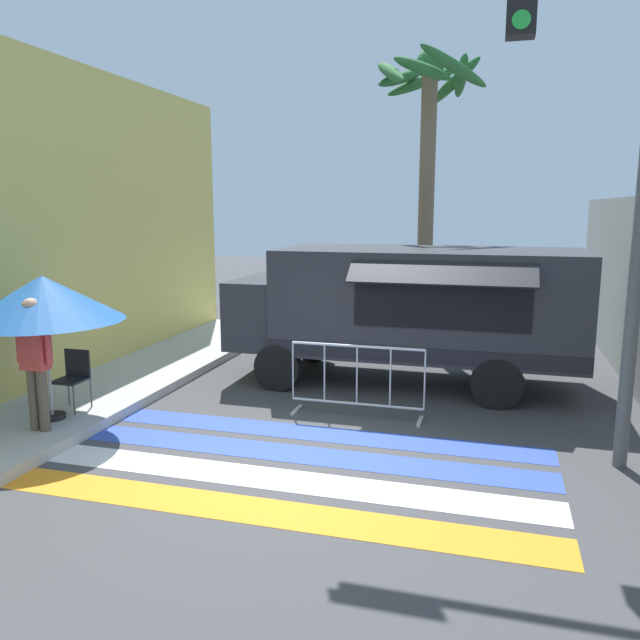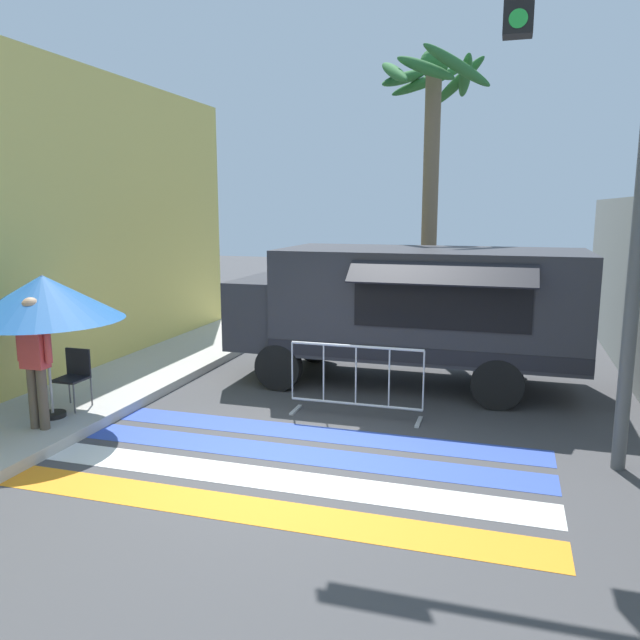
{
  "view_description": "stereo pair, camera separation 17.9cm",
  "coord_description": "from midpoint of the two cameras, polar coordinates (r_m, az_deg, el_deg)",
  "views": [
    {
      "loc": [
        2.36,
        -6.77,
        3.03
      ],
      "look_at": [
        -0.27,
        2.52,
        1.29
      ],
      "focal_mm": 35.0,
      "sensor_mm": 36.0,
      "label": 1
    },
    {
      "loc": [
        2.53,
        -6.72,
        3.03
      ],
      "look_at": [
        -0.27,
        2.52,
        1.29
      ],
      "focal_mm": 35.0,
      "sensor_mm": 36.0,
      "label": 2
    }
  ],
  "objects": [
    {
      "name": "traffic_signal_pole",
      "position": [
        7.8,
        21.64,
        18.58
      ],
      "size": [
        4.15,
        0.29,
        6.32
      ],
      "color": "#515456",
      "rests_on": "ground_plane"
    },
    {
      "name": "palm_tree",
      "position": [
        13.88,
        9.42,
        16.29
      ],
      "size": [
        2.51,
        2.42,
        6.26
      ],
      "color": "#7A664C",
      "rests_on": "ground_plane"
    },
    {
      "name": "barricade_front",
      "position": [
        9.14,
        2.83,
        -5.64
      ],
      "size": [
        1.99,
        0.44,
        1.08
      ],
      "color": "#B7BABF",
      "rests_on": "ground_plane"
    },
    {
      "name": "patio_umbrella",
      "position": [
        9.19,
        -24.5,
        1.78
      ],
      "size": [
        2.12,
        2.12,
        1.99
      ],
      "color": "black",
      "rests_on": "sidewalk_left"
    },
    {
      "name": "food_truck",
      "position": [
        10.83,
        7.01,
        1.47
      ],
      "size": [
        5.91,
        2.71,
        2.35
      ],
      "color": "#2D2D33",
      "rests_on": "ground_plane"
    },
    {
      "name": "crosswalk_painted",
      "position": [
        7.66,
        -4.26,
        -13.09
      ],
      "size": [
        6.4,
        2.84,
        0.01
      ],
      "color": "orange",
      "rests_on": "ground_plane"
    },
    {
      "name": "folding_chair",
      "position": [
        9.78,
        -22.1,
        -4.58
      ],
      "size": [
        0.41,
        0.41,
        0.85
      ],
      "rotation": [
        0.0,
        0.0,
        0.3
      ],
      "color": "#4C4C51",
      "rests_on": "sidewalk_left"
    },
    {
      "name": "vendor_person",
      "position": [
        8.87,
        -25.16,
        -2.97
      ],
      "size": [
        0.53,
        0.23,
        1.76
      ],
      "rotation": [
        0.0,
        0.0,
        -0.17
      ],
      "color": "brown",
      "rests_on": "sidewalk_left"
    },
    {
      "name": "ground_plane",
      "position": [
        7.78,
        -3.88,
        -12.71
      ],
      "size": [
        60.0,
        60.0,
        0.0
      ],
      "primitive_type": "plane",
      "color": "#424244"
    }
  ]
}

